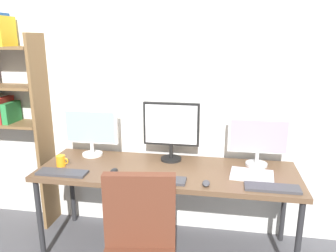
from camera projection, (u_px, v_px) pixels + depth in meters
name	position (u px, v px, depth m)	size (l,w,h in m)	color
wall_back	(175.00, 92.00, 2.90)	(4.49, 0.10, 2.60)	silver
desk	(167.00, 175.00, 2.66)	(2.09, 0.68, 0.74)	brown
monitor_left	(91.00, 130.00, 2.90)	(0.49, 0.18, 0.42)	silver
monitor_center	(171.00, 128.00, 2.77)	(0.48, 0.18, 0.51)	black
monitor_right	(258.00, 139.00, 2.67)	(0.49, 0.18, 0.40)	silver
keyboard_left	(62.00, 173.00, 2.55)	(0.39, 0.13, 0.02)	#38383D
keyboard_center	(162.00, 180.00, 2.42)	(0.36, 0.13, 0.02)	#38383D
keyboard_right	(272.00, 188.00, 2.29)	(0.38, 0.13, 0.02)	#38383D
mouse_left_side	(114.00, 171.00, 2.57)	(0.06, 0.10, 0.03)	black
mouse_right_side	(206.00, 183.00, 2.35)	(0.06, 0.10, 0.03)	#38383D
laptop_closed	(252.00, 175.00, 2.50)	(0.32, 0.22, 0.02)	silver
coffee_mug	(61.00, 161.00, 2.70)	(0.11, 0.08, 0.09)	orange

